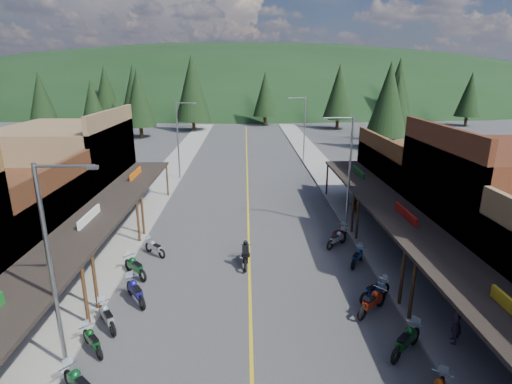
{
  "coord_description": "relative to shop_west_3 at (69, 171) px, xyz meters",
  "views": [
    {
      "loc": [
        -0.17,
        -18.91,
        10.85
      ],
      "look_at": [
        0.53,
        7.14,
        3.0
      ],
      "focal_mm": 28.0,
      "sensor_mm": 36.0,
      "label": 1
    }
  ],
  "objects": [
    {
      "name": "ground",
      "position": [
        13.78,
        -11.3,
        -3.52
      ],
      "size": [
        220.0,
        220.0,
        0.0
      ],
      "primitive_type": "plane",
      "color": "#38383A",
      "rests_on": "ground"
    },
    {
      "name": "centerline",
      "position": [
        13.78,
        8.7,
        -3.51
      ],
      "size": [
        0.15,
        90.0,
        0.01
      ],
      "primitive_type": "cube",
      "color": "gold",
      "rests_on": "ground"
    },
    {
      "name": "sidewalk_west",
      "position": [
        5.08,
        8.7,
        -3.44
      ],
      "size": [
        3.4,
        94.0,
        0.15
      ],
      "primitive_type": "cube",
      "color": "gray",
      "rests_on": "ground"
    },
    {
      "name": "sidewalk_east",
      "position": [
        22.48,
        8.7,
        -3.44
      ],
      "size": [
        3.4,
        94.0,
        0.15
      ],
      "primitive_type": "cube",
      "color": "gray",
      "rests_on": "ground"
    },
    {
      "name": "shop_west_3",
      "position": [
        0.0,
        0.0,
        0.0
      ],
      "size": [
        10.9,
        10.2,
        8.2
      ],
      "color": "brown",
      "rests_on": "ground"
    },
    {
      "name": "shop_east_2",
      "position": [
        27.57,
        -9.6,
        -0.0
      ],
      "size": [
        10.9,
        9.0,
        8.2
      ],
      "color": "#562B19",
      "rests_on": "ground"
    },
    {
      "name": "shop_east_3",
      "position": [
        27.54,
        0.0,
        -0.99
      ],
      "size": [
        10.9,
        10.2,
        6.2
      ],
      "color": "#4C2D16",
      "rests_on": "ground"
    },
    {
      "name": "streetlight_0",
      "position": [
        6.83,
        -17.3,
        0.94
      ],
      "size": [
        2.16,
        0.18,
        8.0
      ],
      "color": "gray",
      "rests_on": "ground"
    },
    {
      "name": "streetlight_1",
      "position": [
        6.83,
        10.7,
        0.94
      ],
      "size": [
        2.16,
        0.18,
        8.0
      ],
      "color": "gray",
      "rests_on": "ground"
    },
    {
      "name": "streetlight_2",
      "position": [
        20.74,
        -3.3,
        0.94
      ],
      "size": [
        2.16,
        0.18,
        8.0
      ],
      "color": "gray",
      "rests_on": "ground"
    },
    {
      "name": "streetlight_3",
      "position": [
        20.74,
        18.7,
        0.94
      ],
      "size": [
        2.16,
        0.18,
        8.0
      ],
      "color": "gray",
      "rests_on": "ground"
    },
    {
      "name": "ridge_hill",
      "position": [
        13.78,
        123.7,
        -3.52
      ],
      "size": [
        310.0,
        140.0,
        60.0
      ],
      "primitive_type": "ellipsoid",
      "color": "black",
      "rests_on": "ground"
    },
    {
      "name": "pine_0",
      "position": [
        -26.22,
        50.7,
        2.96
      ],
      "size": [
        5.04,
        5.04,
        11.0
      ],
      "color": "black",
      "rests_on": "ground"
    },
    {
      "name": "pine_1",
      "position": [
        -10.22,
        58.7,
        3.72
      ],
      "size": [
        5.88,
        5.88,
        12.5
      ],
      "color": "black",
      "rests_on": "ground"
    },
    {
      "name": "pine_2",
      "position": [
        3.78,
        46.7,
        4.47
      ],
      "size": [
        6.72,
        6.72,
        14.0
      ],
      "color": "black",
      "rests_on": "ground"
    },
    {
      "name": "pine_3",
      "position": [
        17.78,
        54.7,
        2.96
      ],
      "size": [
        5.04,
        5.04,
        11.0
      ],
      "color": "black",
      "rests_on": "ground"
    },
    {
      "name": "pine_4",
      "position": [
        31.78,
        48.7,
        3.72
      ],
      "size": [
        5.88,
        5.88,
        12.5
      ],
      "color": "black",
      "rests_on": "ground"
    },
    {
      "name": "pine_5",
      "position": [
        47.78,
        60.7,
        4.47
      ],
      "size": [
        6.72,
        6.72,
        14.0
      ],
      "color": "black",
      "rests_on": "ground"
    },
    {
      "name": "pine_6",
      "position": [
        59.78,
        52.7,
        2.96
      ],
      "size": [
        5.04,
        5.04,
        11.0
      ],
      "color": "black",
      "rests_on": "ground"
    },
    {
      "name": "pine_7",
      "position": [
        -18.22,
        64.7,
        3.72
      ],
      "size": [
        5.88,
        5.88,
        12.5
      ],
      "color": "black",
      "rests_on": "ground"
    },
    {
      "name": "pine_8",
      "position": [
        -8.22,
        28.7,
        2.46
      ],
      "size": [
        4.48,
        4.48,
        10.0
      ],
      "color": "black",
      "rests_on": "ground"
    },
    {
      "name": "pine_9",
      "position": [
        37.78,
        33.7,
        2.86
      ],
      "size": [
        4.93,
        4.93,
        10.8
      ],
      "color": "black",
      "rests_on": "ground"
    },
    {
      "name": "pine_10",
      "position": [
        -4.22,
        38.7,
        3.27
      ],
      "size": [
        5.38,
        5.38,
        11.6
      ],
      "color": "black",
      "rests_on": "ground"
    },
    {
      "name": "pine_11",
      "position": [
        33.78,
        26.7,
        3.67
      ],
      "size": [
        5.82,
        5.82,
        12.4
      ],
      "color": "black",
      "rests_on": "ground"
    },
    {
      "name": "bike_west_4",
      "position": [
        7.87,
        -18.89,
        -2.89
      ],
      "size": [
        2.14,
        2.02,
        1.26
      ],
      "primitive_type": null,
      "rotation": [
        0.0,
        0.0,
        0.84
      ],
      "color": "#0E4821",
      "rests_on": "ground"
    },
    {
      "name": "bike_west_5",
      "position": [
        7.4,
        -16.41,
        -2.98
      ],
      "size": [
        1.7,
        1.85,
        1.08
      ],
      "primitive_type": null,
      "rotation": [
        0.0,
        0.0,
        0.7
      ],
      "color": "#0C3F18",
      "rests_on": "ground"
    },
    {
      "name": "bike_west_6",
      "position": [
        7.47,
        -14.85,
        -2.92
      ],
      "size": [
        1.78,
        2.14,
        1.21
      ],
      "primitive_type": null,
      "rotation": [
        0.0,
        0.0,
        0.6
      ],
      "color": "gray",
      "rests_on": "ground"
    },
    {
      "name": "bike_west_7",
      "position": [
        8.19,
        -12.83,
        -2.87
      ],
      "size": [
        1.91,
        2.31,
        1.3
      ],
      "primitive_type": null,
      "rotation": [
        0.0,
        0.0,
        0.6
      ],
      "color": "navy",
      "rests_on": "ground"
    },
    {
      "name": "bike_west_8",
      "position": [
        7.49,
        -10.24,
        -2.88
      ],
      "size": [
        2.06,
        2.17,
        1.28
      ],
      "primitive_type": null,
      "rotation": [
        0.0,
        0.0,
        0.74
      ],
      "color": "#0D411C",
      "rests_on": "ground"
    },
    {
      "name": "bike_west_9",
      "position": [
        8.0,
        -7.58,
        -2.97
      ],
      "size": [
        1.85,
        1.77,
        1.1
      ],
      "primitive_type": null,
      "rotation": [
        0.0,
        0.0,
        0.83
      ],
      "color": "#99999E",
      "rests_on": "ground"
    },
    {
      "name": "bike_east_5",
      "position": [
        19.96,
        -16.88,
        -2.87
      ],
      "size": [
        2.18,
        2.12,
        1.3
      ],
      "primitive_type": null,
      "rotation": [
        0.0,
        0.0,
        -0.81
      ],
      "color": "#0E4819",
      "rests_on": "ground"
    },
    {
      "name": "bike_east_6",
      "position": [
        19.46,
        -14.07,
        -2.88
      ],
      "size": [
        2.17,
        2.05,
        1.28
      ],
      "primitive_type": null,
      "rotation": [
        0.0,
        0.0,
        -0.84
      ],
      "color": "red",
      "rests_on": "ground"
    },
    {
      "name": "bike_east_7",
      "position": [
        19.96,
        -12.95,
        -2.93
      ],
      "size": [
        2.11,
        1.68,
        1.18
      ],
      "primitive_type": null,
      "rotation": [
        0.0,
        0.0,
        -1.01
      ],
      "color": "navy",
      "rests_on": "ground"
    },
    {
      "name": "bike_east_8",
      "position": [
        20.1,
        -9.17,
        -2.96
      ],
      "size": [
        1.59,
        2.0,
        1.12
      ],
      "primitive_type": null,
      "rotation": [
        0.0,
        0.0,
        -0.56
      ],
      "color": "navy",
      "rests_on": "ground"
    },
    {
      "name": "bike_east_9",
      "position": [
        19.47,
        -6.61,
        -2.93
      ],
      "size": [
        1.97,
        1.92,
        1.18
      ],
      "primitive_type": null,
      "rotation": [
        0.0,
        0.0,
        -0.81
      ],
      "color": "#949398",
      "rests_on": "ground"
    },
    {
      "name": "bike_east_10",
      "position": [
        19.76,
        -5.82,
        -2.92
      ],
      "size": [
        1.92,
        2.03,
        1.2
      ],
      "primitive_type": null,
      "rotation": [
        0.0,
        0.0,
        -0.73
      ],
      "color": "maroon",
      "rests_on": "ground"
    },
    {
      "name": "rider_on_bike",
      "position": [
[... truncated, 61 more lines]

